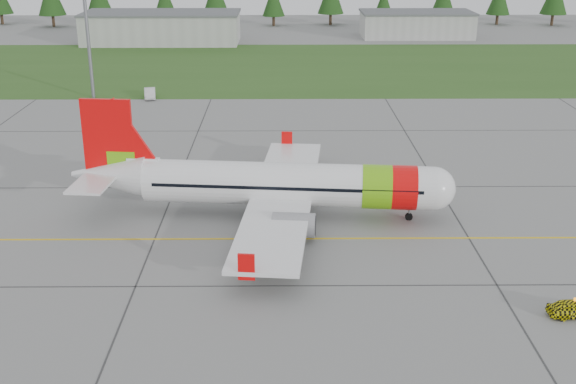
{
  "coord_description": "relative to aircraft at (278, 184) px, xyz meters",
  "views": [
    {
      "loc": [
        -4.87,
        -44.39,
        23.39
      ],
      "look_at": [
        -4.39,
        9.8,
        3.29
      ],
      "focal_mm": 45.0,
      "sensor_mm": 36.0,
      "label": 1
    }
  ],
  "objects": [
    {
      "name": "grass_strip",
      "position": [
        5.18,
        69.12,
        -2.84
      ],
      "size": [
        320.0,
        50.0,
        0.03
      ],
      "primitive_type": "cube",
      "color": "#30561E",
      "rests_on": "ground"
    },
    {
      "name": "floodlight_mast",
      "position": [
        -26.82,
        45.12,
        7.15
      ],
      "size": [
        0.5,
        0.5,
        20.0
      ],
      "primitive_type": "cylinder",
      "color": "slate",
      "rests_on": "ground"
    },
    {
      "name": "treeline",
      "position": [
        5.18,
        125.12,
        2.15
      ],
      "size": [
        160.0,
        8.0,
        10.0
      ],
      "primitive_type": null,
      "color": "#1C3F14",
      "rests_on": "ground"
    },
    {
      "name": "aircraft",
      "position": [
        0.0,
        0.0,
        0.0
      ],
      "size": [
        32.67,
        30.24,
        9.9
      ],
      "rotation": [
        0.0,
        0.0,
        -0.1
      ],
      "color": "white",
      "rests_on": "ground"
    },
    {
      "name": "hangar_east",
      "position": [
        30.18,
        105.12,
        -0.25
      ],
      "size": [
        24.0,
        12.0,
        5.2
      ],
      "primitive_type": "cube",
      "color": "#A8A8A3",
      "rests_on": "ground"
    },
    {
      "name": "follow_me_car",
      "position": [
        18.8,
        -17.12,
        -1.21
      ],
      "size": [
        1.21,
        1.4,
        3.28
      ],
      "primitive_type": "imported",
      "rotation": [
        0.0,
        0.0,
        1.64
      ],
      "color": "#FDF30E",
      "rests_on": "ground"
    },
    {
      "name": "taxi_guideline",
      "position": [
        5.18,
        -4.88,
        -2.84
      ],
      "size": [
        120.0,
        0.25,
        0.02
      ],
      "primitive_type": "cube",
      "color": "gold",
      "rests_on": "ground"
    },
    {
      "name": "service_van",
      "position": [
        -18.64,
        44.86,
        -0.66
      ],
      "size": [
        1.76,
        1.69,
        4.38
      ],
      "primitive_type": "imported",
      "rotation": [
        0.0,
        0.0,
        0.17
      ],
      "color": "silver",
      "rests_on": "ground"
    },
    {
      "name": "hangar_west",
      "position": [
        -24.82,
        97.12,
        0.15
      ],
      "size": [
        32.0,
        14.0,
        6.0
      ],
      "primitive_type": "cube",
      "color": "#A8A8A3",
      "rests_on": "ground"
    },
    {
      "name": "ground",
      "position": [
        5.18,
        -12.88,
        -2.85
      ],
      "size": [
        320.0,
        320.0,
        0.0
      ],
      "primitive_type": "plane",
      "color": "gray",
      "rests_on": "ground"
    }
  ]
}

